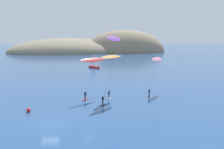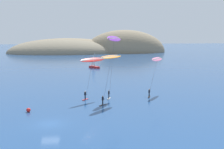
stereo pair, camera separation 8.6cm
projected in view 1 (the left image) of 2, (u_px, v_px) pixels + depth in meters
The scene contains 8 objects.
ground_plane at pixel (50, 124), 39.74m from camera, with size 600.00×600.00×0.00m, color navy.
headland_island at pixel (86, 52), 188.02m from camera, with size 105.47×45.80×30.04m.
sailboat_near at pixel (95, 66), 103.30m from camera, with size 4.22×5.41×5.70m.
kitesurfer_pink at pixel (156, 62), 59.08m from camera, with size 5.20×7.34×7.70m.
kitesurfer_orange at pixel (111, 60), 51.03m from camera, with size 5.15×5.67×8.79m.
kitesurfer_purple at pixel (114, 42), 55.72m from camera, with size 4.34×6.06×12.27m.
kitesurfer_red at pixel (92, 63), 54.50m from camera, with size 5.50×4.84×8.03m.
marker_buoy at pixel (28, 110), 45.57m from camera, with size 0.70×0.70×0.70m, color red.
Camera 1 is at (3.85, -39.10, 12.72)m, focal length 45.00 mm.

